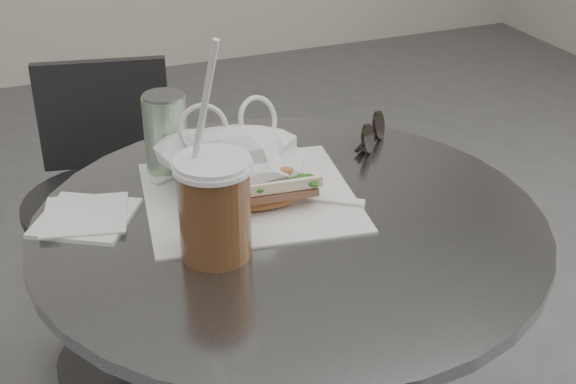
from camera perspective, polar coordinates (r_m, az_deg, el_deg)
name	(u,v)px	position (r m, az deg, el deg)	size (l,w,h in m)	color
cafe_table	(289,363)	(1.34, 0.08, -12.06)	(0.76, 0.76, 0.74)	slate
chair_far	(115,243)	(1.94, -12.20, -3.57)	(0.39, 0.42, 0.73)	#2E2E31
sandwich_paper	(249,196)	(1.24, -2.77, -0.31)	(0.32, 0.30, 0.00)	white
banh_mi	(263,189)	(1.19, -1.77, 0.18)	(0.20, 0.10, 0.07)	#AB6F40
iced_coffee	(214,206)	(1.07, -5.26, -1.01)	(0.11, 0.11, 0.31)	brown
sunglasses	(372,134)	(1.41, 5.98, 4.12)	(0.10, 0.10, 0.05)	black
plastic_bag	(236,163)	(1.23, -3.71, 2.08)	(0.21, 0.17, 0.11)	white
napkin_stack	(86,217)	(1.21, -14.20, -1.73)	(0.18, 0.18, 0.01)	white
drink_can	(166,134)	(1.30, -8.68, 4.12)	(0.07, 0.07, 0.13)	#5C9758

